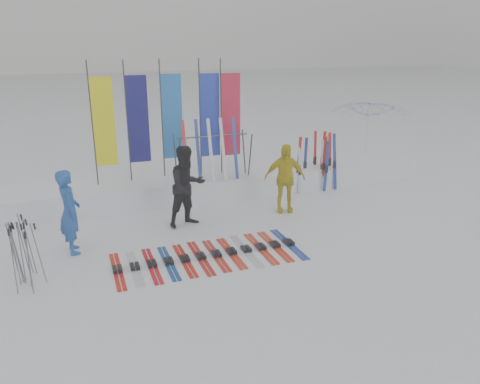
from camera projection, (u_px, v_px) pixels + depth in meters
name	position (u px, v px, depth m)	size (l,w,h in m)	color
ground	(258.00, 264.00, 9.35)	(120.00, 120.00, 0.00)	white
snow_bank	(197.00, 185.00, 13.36)	(14.00, 1.60, 0.60)	white
person_blue	(70.00, 212.00, 9.62)	(0.65, 0.43, 1.79)	#1B4BA0
person_black	(187.00, 186.00, 11.03)	(0.95, 0.74, 1.95)	black
person_yellow	(285.00, 178.00, 11.96)	(1.05, 0.44, 1.79)	#CFBE0D
tent_canopy	(369.00, 136.00, 15.60)	(2.64, 2.70, 2.43)	white
ski_row	(209.00, 255.00, 9.64)	(3.84, 1.68, 0.07)	red
pole_cluster	(23.00, 254.00, 8.40)	(0.56, 0.88, 1.25)	#595B60
feather_flags	(171.00, 118.00, 12.68)	(4.04, 0.27, 3.20)	#383A3F
ski_rack	(213.00, 150.00, 12.79)	(2.04, 0.80, 1.23)	#383A3F
upright_skis	(319.00, 162.00, 13.96)	(1.41, 0.88, 1.68)	red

